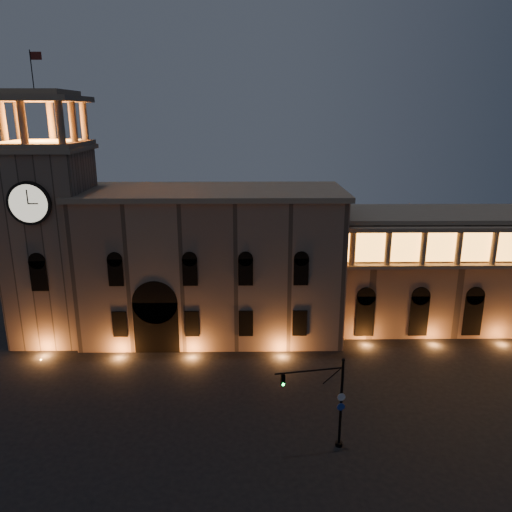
% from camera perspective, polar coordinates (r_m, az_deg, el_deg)
% --- Properties ---
extents(ground, '(160.00, 160.00, 0.00)m').
position_cam_1_polar(ground, '(43.95, -4.04, -20.37)').
color(ground, black).
rests_on(ground, ground).
extents(government_building, '(30.80, 12.80, 17.60)m').
position_cam_1_polar(government_building, '(59.95, -5.05, -0.76)').
color(government_building, '#836855').
rests_on(government_building, ground).
extents(clock_tower, '(9.80, 9.80, 32.40)m').
position_cam_1_polar(clock_tower, '(62.26, -22.38, 2.26)').
color(clock_tower, '#836855').
rests_on(clock_tower, ground).
extents(colonnade_wing, '(40.60, 11.50, 14.50)m').
position_cam_1_polar(colonnade_wing, '(68.79, 24.72, -1.25)').
color(colonnade_wing, '#7E6350').
rests_on(colonnade_wing, ground).
extents(traffic_light, '(5.67, 1.35, 7.87)m').
position_cam_1_polar(traffic_light, '(41.31, 8.40, -16.20)').
color(traffic_light, black).
rests_on(traffic_light, ground).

